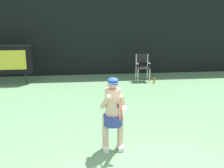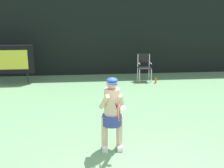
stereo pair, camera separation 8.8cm
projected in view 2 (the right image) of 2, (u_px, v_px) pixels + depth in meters
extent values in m
cube|color=black|center=(102.00, 34.00, 12.06)|extent=(18.00, 0.12, 3.60)
cube|color=black|center=(4.00, 60.00, 10.60)|extent=(2.20, 0.20, 1.10)
cube|color=yellow|center=(4.00, 60.00, 10.50)|extent=(1.80, 0.01, 0.75)
cylinder|color=#2D2D33|center=(28.00, 78.00, 10.87)|extent=(0.05, 0.05, 0.40)
cylinder|color=white|center=(139.00, 76.00, 10.94)|extent=(0.04, 0.04, 0.52)
cylinder|color=white|center=(151.00, 76.00, 10.99)|extent=(0.04, 0.04, 0.52)
cylinder|color=white|center=(138.00, 74.00, 11.33)|extent=(0.04, 0.04, 0.52)
cylinder|color=white|center=(149.00, 74.00, 11.38)|extent=(0.04, 0.04, 0.52)
cube|color=black|center=(144.00, 68.00, 11.09)|extent=(0.52, 0.44, 0.03)
cylinder|color=white|center=(138.00, 61.00, 11.19)|extent=(0.04, 0.04, 0.56)
cylinder|color=white|center=(149.00, 61.00, 11.24)|extent=(0.04, 0.04, 0.56)
cube|color=black|center=(144.00, 58.00, 11.19)|extent=(0.48, 0.02, 0.34)
cylinder|color=white|center=(139.00, 63.00, 11.01)|extent=(0.04, 0.44, 0.04)
cylinder|color=white|center=(150.00, 63.00, 11.06)|extent=(0.04, 0.44, 0.04)
cylinder|color=#D86015|center=(156.00, 80.00, 10.86)|extent=(0.07, 0.07, 0.24)
cylinder|color=black|center=(156.00, 77.00, 10.83)|extent=(0.03, 0.03, 0.03)
cube|color=white|center=(105.00, 148.00, 5.54)|extent=(0.11, 0.26, 0.09)
cube|color=white|center=(120.00, 147.00, 5.56)|extent=(0.11, 0.26, 0.09)
cylinder|color=#DBB293|center=(105.00, 133.00, 5.51)|extent=(0.13, 0.13, 0.71)
cylinder|color=#DBB293|center=(119.00, 132.00, 5.54)|extent=(0.13, 0.13, 0.71)
cylinder|color=navy|center=(112.00, 119.00, 5.45)|extent=(0.39, 0.39, 0.22)
cylinder|color=#DBB293|center=(112.00, 102.00, 5.36)|extent=(0.31, 0.31, 0.56)
sphere|color=#DBB293|center=(112.00, 84.00, 5.27)|extent=(0.22, 0.22, 0.22)
ellipsoid|color=#284C93|center=(112.00, 81.00, 5.25)|extent=(0.22, 0.22, 0.12)
cube|color=#284C93|center=(113.00, 84.00, 5.17)|extent=(0.17, 0.12, 0.02)
cylinder|color=#DBB293|center=(104.00, 102.00, 5.17)|extent=(0.19, 0.46, 0.40)
cylinder|color=#DBB293|center=(122.00, 101.00, 5.20)|extent=(0.19, 0.46, 0.40)
cylinder|color=white|center=(123.00, 108.00, 5.11)|extent=(0.13, 0.13, 0.11)
cylinder|color=black|center=(117.00, 106.00, 5.04)|extent=(0.03, 0.28, 0.03)
torus|color=red|center=(119.00, 112.00, 4.74)|extent=(0.02, 0.31, 0.31)
ellipsoid|color=silver|center=(119.00, 112.00, 4.74)|extent=(0.01, 0.26, 0.26)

